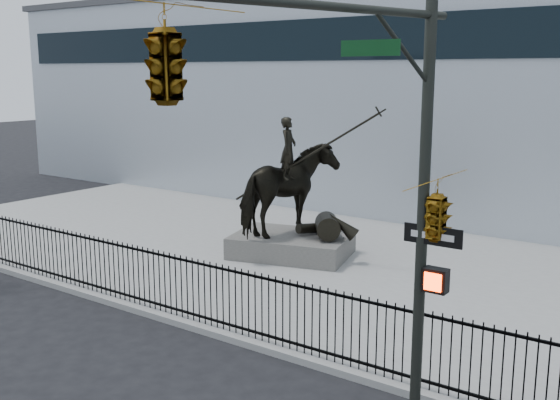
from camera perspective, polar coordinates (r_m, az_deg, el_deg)
The scene contains 7 objects.
ground at distance 15.43m, azimuth -13.68°, elevation -11.21°, with size 120.00×120.00×0.00m, color black.
plaza at distance 20.36m, azimuth 1.42°, elevation -5.16°, with size 30.00×12.00×0.15m, color gray.
building at distance 31.19m, azimuth 15.18°, elevation 8.39°, with size 44.00×14.00×9.00m, color silver.
picket_fence at distance 15.91m, azimuth -10.40°, elevation -6.93°, with size 22.10×0.10×1.50m.
statue_plinth at distance 20.40m, azimuth 1.00°, elevation -3.94°, with size 3.52×2.42×0.66m, color #524F4B.
equestrian_statue at distance 20.00m, azimuth 1.20°, elevation 0.78°, with size 4.37×3.31×3.82m.
traffic_signal_right at distance 8.52m, azimuth 3.41°, elevation 4.82°, with size 2.17×6.86×7.00m.
Camera 1 is at (10.99, -9.17, 5.78)m, focal length 42.00 mm.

